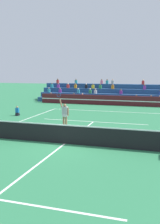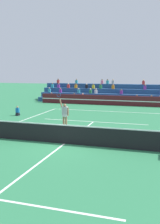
% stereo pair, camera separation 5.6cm
% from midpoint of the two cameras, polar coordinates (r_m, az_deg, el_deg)
% --- Properties ---
extents(ground_plane, '(120.00, 120.00, 0.00)m').
position_cam_midpoint_polar(ground_plane, '(14.30, -3.29, -6.91)').
color(ground_plane, '#2D7A4C').
extents(court_lines, '(11.10, 23.90, 0.01)m').
position_cam_midpoint_polar(court_lines, '(14.30, -3.29, -6.90)').
color(court_lines, white).
rests_on(court_lines, ground).
extents(tennis_net, '(12.00, 0.10, 1.10)m').
position_cam_midpoint_polar(tennis_net, '(14.16, -3.31, -4.80)').
color(tennis_net, '#2D6B38').
rests_on(tennis_net, ground).
extents(sponsor_banner_wall, '(18.00, 0.26, 1.10)m').
position_cam_midpoint_polar(sponsor_banner_wall, '(30.01, 7.76, 2.50)').
color(sponsor_banner_wall, '#51191E').
rests_on(sponsor_banner_wall, ground).
extents(bleacher_stand, '(20.12, 3.80, 2.83)m').
position_cam_midpoint_polar(bleacher_stand, '(33.10, 8.64, 3.58)').
color(bleacher_stand, navy).
rests_on(bleacher_stand, ground).
extents(ball_kid_courtside, '(0.30, 0.36, 0.84)m').
position_cam_midpoint_polar(ball_kid_courtside, '(23.59, -13.37, 0.03)').
color(ball_kid_courtside, black).
rests_on(ball_kid_courtside, ground).
extents(tennis_player, '(0.91, 0.36, 2.50)m').
position_cam_midpoint_polar(tennis_player, '(17.74, -3.27, -0.50)').
color(tennis_player, '#9E7051').
rests_on(tennis_player, ground).
extents(tennis_ball, '(0.07, 0.07, 0.07)m').
position_cam_midpoint_polar(tennis_ball, '(17.32, 7.65, -4.03)').
color(tennis_ball, '#C6DB33').
rests_on(tennis_ball, ground).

